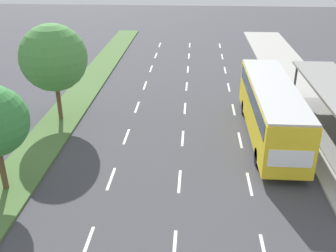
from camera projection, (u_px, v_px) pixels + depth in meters
median_strip at (74, 102)px, 29.44m from camera, size 2.60×52.00×0.12m
sidewalk_right at (313, 108)px, 28.36m from camera, size 4.50×52.00×0.15m
lane_divider_left at (132, 121)px, 26.59m from camera, size 0.14×45.28×0.01m
lane_divider_center at (184, 122)px, 26.38m from camera, size 0.14×45.28×0.01m
lane_divider_right at (237, 123)px, 26.16m from camera, size 0.14×45.28×0.01m
bus at (271, 106)px, 23.53m from camera, size 2.54×11.29×3.37m
median_tree_third at (53, 58)px, 24.82m from camera, size 4.26×4.26×6.34m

